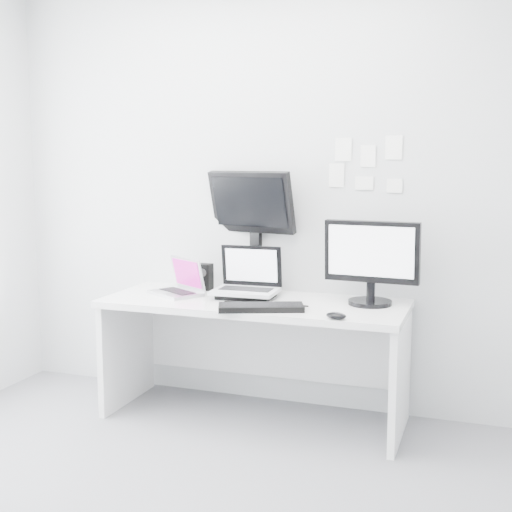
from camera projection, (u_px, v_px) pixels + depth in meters
name	position (u px, v px, depth m)	size (l,w,h in m)	color
back_wall	(272.00, 193.00, 4.23)	(3.60, 3.60, 0.00)	#BABDBF
desk	(254.00, 360.00, 4.04)	(1.80, 0.70, 0.73)	white
macbook	(175.00, 276.00, 4.14)	(0.32, 0.24, 0.24)	#ACACB0
speaker	(205.00, 277.00, 4.31)	(0.08, 0.08, 0.17)	black
dell_laptop	(245.00, 272.00, 4.03)	(0.38, 0.30, 0.32)	silver
rear_monitor	(253.00, 229.00, 4.27)	(0.57, 0.21, 0.78)	black
samsung_monitor	(371.00, 262.00, 3.84)	(0.55, 0.25, 0.50)	black
keyboard	(261.00, 307.00, 3.73)	(0.47, 0.17, 0.03)	black
mouse	(336.00, 316.00, 3.52)	(0.11, 0.07, 0.04)	black
wall_note_0	(343.00, 149.00, 4.04)	(0.10, 0.00, 0.14)	white
wall_note_1	(368.00, 156.00, 4.00)	(0.09, 0.00, 0.13)	white
wall_note_2	(394.00, 147.00, 3.94)	(0.10, 0.00, 0.14)	white
wall_note_3	(364.00, 183.00, 4.03)	(0.11, 0.00, 0.08)	white
wall_note_4	(394.00, 186.00, 3.97)	(0.09, 0.00, 0.08)	white
wall_note_5	(337.00, 175.00, 4.08)	(0.09, 0.00, 0.14)	white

